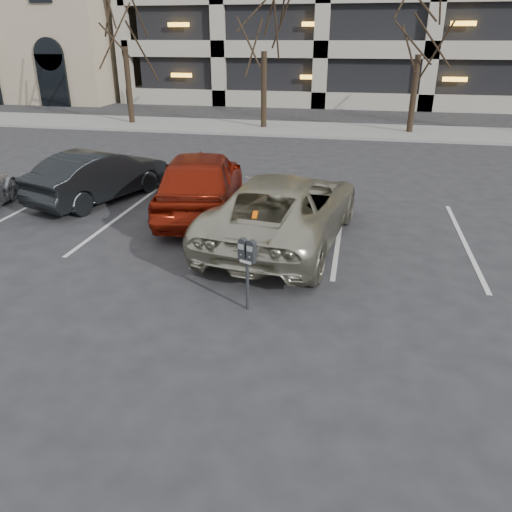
% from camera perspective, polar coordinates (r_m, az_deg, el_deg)
% --- Properties ---
extents(ground, '(140.00, 140.00, 0.00)m').
position_cam_1_polar(ground, '(9.98, 0.79, -1.45)').
color(ground, '#28282B').
rests_on(ground, ground).
extents(sidewalk, '(80.00, 4.00, 0.12)m').
position_cam_1_polar(sidewalk, '(25.27, 7.78, 14.09)').
color(sidewalk, gray).
rests_on(sidewalk, ground).
extents(stall_lines, '(16.90, 5.20, 0.00)m').
position_cam_1_polar(stall_lines, '(12.33, -3.62, 3.62)').
color(stall_lines, silver).
rests_on(stall_lines, ground).
extents(tree_c, '(3.42, 3.42, 7.78)m').
position_cam_1_polar(tree_c, '(25.01, 18.76, 25.86)').
color(tree_c, black).
rests_on(tree_c, ground).
extents(parking_meter, '(0.34, 0.23, 1.25)m').
position_cam_1_polar(parking_meter, '(8.12, -1.02, -0.17)').
color(parking_meter, black).
rests_on(parking_meter, ground).
extents(suv_silver, '(3.24, 5.82, 1.54)m').
position_cam_1_polar(suv_silver, '(11.10, 3.22, 5.47)').
color(suv_silver, '#BBB99F').
rests_on(suv_silver, ground).
extents(car_red, '(2.81, 5.19, 1.68)m').
position_cam_1_polar(car_red, '(13.02, -6.33, 8.46)').
color(car_red, maroon).
rests_on(car_red, ground).
extents(car_dark, '(2.79, 4.48, 1.39)m').
position_cam_1_polar(car_dark, '(14.75, -17.42, 8.79)').
color(car_dark, black).
rests_on(car_dark, ground).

